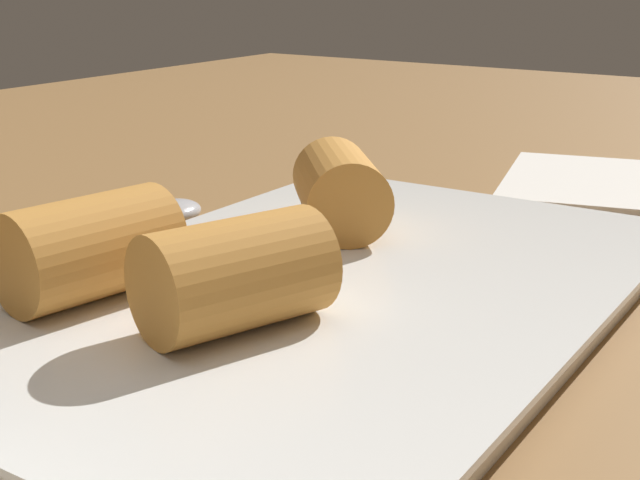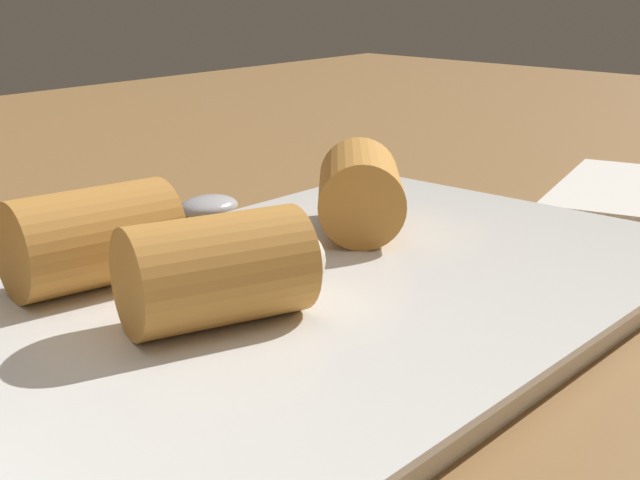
# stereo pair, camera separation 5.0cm
# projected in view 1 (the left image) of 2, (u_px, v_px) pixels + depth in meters

# --- Properties ---
(table_surface) EXTENTS (1.80, 1.40, 0.02)m
(table_surface) POSITION_uv_depth(u_px,v_px,m) (339.00, 328.00, 0.39)
(table_surface) COLOR olive
(table_surface) RESTS_ON ground
(serving_plate) EXTENTS (0.34, 0.22, 0.01)m
(serving_plate) POSITION_uv_depth(u_px,v_px,m) (320.00, 293.00, 0.38)
(serving_plate) COLOR silver
(serving_plate) RESTS_ON table_surface
(roll_front_left) EXTENTS (0.08, 0.07, 0.04)m
(roll_front_left) POSITION_uv_depth(u_px,v_px,m) (339.00, 188.00, 0.44)
(roll_front_left) COLOR #C68438
(roll_front_left) RESTS_ON serving_plate
(roll_front_right) EXTENTS (0.08, 0.06, 0.04)m
(roll_front_right) POSITION_uv_depth(u_px,v_px,m) (254.00, 275.00, 0.32)
(roll_front_right) COLOR #C68438
(roll_front_right) RESTS_ON serving_plate
(roll_back_left) EXTENTS (0.08, 0.05, 0.04)m
(roll_back_left) POSITION_uv_depth(u_px,v_px,m) (98.00, 246.00, 0.35)
(roll_back_left) COLOR #C68438
(roll_back_left) RESTS_ON serving_plate
(spoon) EXTENTS (0.19, 0.03, 0.01)m
(spoon) POSITION_uv_depth(u_px,v_px,m) (149.00, 220.00, 0.49)
(spoon) COLOR #B2B2B7
(spoon) RESTS_ON table_surface
(napkin) EXTENTS (0.17, 0.15, 0.01)m
(napkin) POSITION_uv_depth(u_px,v_px,m) (601.00, 184.00, 0.59)
(napkin) COLOR silver
(napkin) RESTS_ON table_surface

